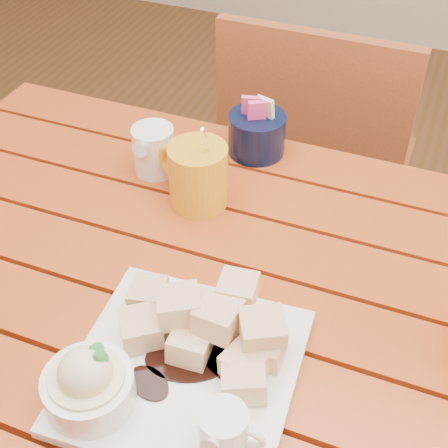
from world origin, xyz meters
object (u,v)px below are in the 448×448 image
at_px(dessert_plate, 171,363).
at_px(chair_far, 315,166).
at_px(coffee_mug_left, 197,174).
at_px(table, 218,339).

relative_size(dessert_plate, chair_far, 0.32).
bearing_deg(coffee_mug_left, dessert_plate, -52.26).
bearing_deg(coffee_mug_left, chair_far, 100.21).
bearing_deg(coffee_mug_left, table, -39.14).
distance_m(table, coffee_mug_left, 0.26).
distance_m(coffee_mug_left, chair_far, 0.60).
xyz_separation_m(table, chair_far, (-0.02, 0.68, -0.15)).
bearing_deg(chair_far, coffee_mug_left, 80.88).
bearing_deg(table, coffee_mug_left, 121.27).
relative_size(coffee_mug_left, chair_far, 0.18).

